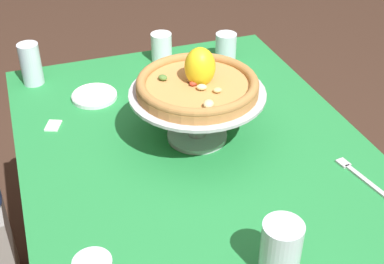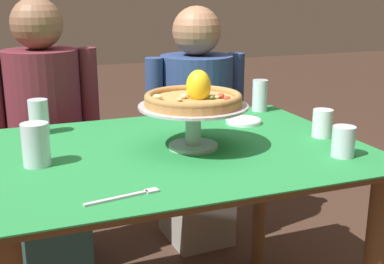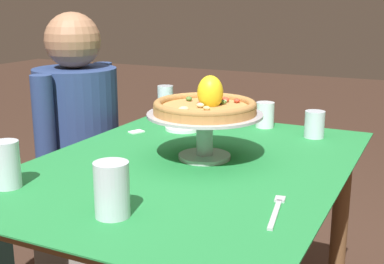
# 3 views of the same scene
# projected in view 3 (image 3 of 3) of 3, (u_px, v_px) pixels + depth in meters

# --- Properties ---
(dining_table) EXTENTS (1.19, 0.88, 0.72)m
(dining_table) POSITION_uv_depth(u_px,v_px,m) (191.00, 197.00, 1.52)
(dining_table) COLOR brown
(dining_table) RESTS_ON ground
(pizza_stand) EXTENTS (0.34, 0.34, 0.14)m
(pizza_stand) POSITION_uv_depth(u_px,v_px,m) (205.00, 127.00, 1.51)
(pizza_stand) COLOR #B7B7C1
(pizza_stand) RESTS_ON dining_table
(pizza) EXTENTS (0.30, 0.30, 0.11)m
(pizza) POSITION_uv_depth(u_px,v_px,m) (205.00, 105.00, 1.50)
(pizza) COLOR #BC8447
(pizza) RESTS_ON pizza_stand
(water_glass_side_left) EXTENTS (0.08, 0.08, 0.12)m
(water_glass_side_left) POSITION_uv_depth(u_px,v_px,m) (112.00, 193.00, 1.11)
(water_glass_side_left) COLOR silver
(water_glass_side_left) RESTS_ON dining_table
(water_glass_front_right) EXTENTS (0.07, 0.07, 0.09)m
(water_glass_front_right) POSITION_uv_depth(u_px,v_px,m) (314.00, 126.00, 1.76)
(water_glass_front_right) COLOR silver
(water_glass_front_right) RESTS_ON dining_table
(water_glass_back_right) EXTENTS (0.06, 0.06, 0.13)m
(water_glass_back_right) POSITION_uv_depth(u_px,v_px,m) (165.00, 104.00, 2.07)
(water_glass_back_right) COLOR silver
(water_glass_back_right) RESTS_ON dining_table
(water_glass_back_left) EXTENTS (0.07, 0.07, 0.12)m
(water_glass_back_left) POSITION_uv_depth(u_px,v_px,m) (7.00, 168.00, 1.29)
(water_glass_back_left) COLOR silver
(water_glass_back_left) RESTS_ON dining_table
(water_glass_side_right) EXTENTS (0.07, 0.07, 0.09)m
(water_glass_side_right) POSITION_uv_depth(u_px,v_px,m) (265.00, 116.00, 1.91)
(water_glass_side_right) COLOR white
(water_glass_side_right) RESTS_ON dining_table
(side_plate) EXTENTS (0.13, 0.13, 0.02)m
(side_plate) POSITION_uv_depth(u_px,v_px,m) (183.00, 127.00, 1.88)
(side_plate) COLOR white
(side_plate) RESTS_ON dining_table
(dinner_fork) EXTENTS (0.19, 0.05, 0.01)m
(dinner_fork) POSITION_uv_depth(u_px,v_px,m) (276.00, 210.00, 1.15)
(dinner_fork) COLOR #B7B7C1
(dinner_fork) RESTS_ON dining_table
(sugar_packet) EXTENTS (0.06, 0.05, 0.00)m
(sugar_packet) POSITION_uv_depth(u_px,v_px,m) (136.00, 132.00, 1.84)
(sugar_packet) COLOR white
(sugar_packet) RESTS_ON dining_table
(diner_right) EXTENTS (0.49, 0.35, 1.14)m
(diner_right) POSITION_uv_depth(u_px,v_px,m) (79.00, 157.00, 2.13)
(diner_right) COLOR gray
(diner_right) RESTS_ON ground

